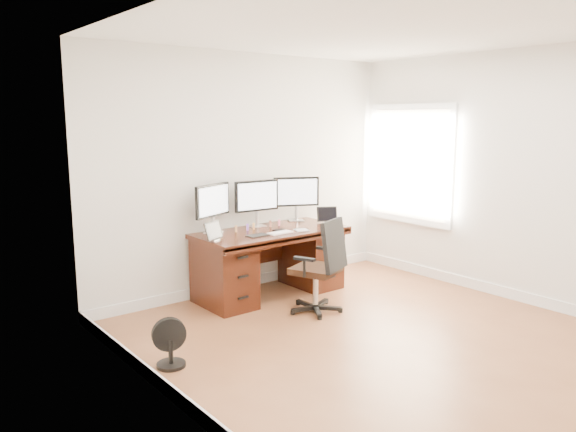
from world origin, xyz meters
TOP-DOWN VIEW (x-y plane):
  - ground at (0.00, 0.00)m, footprint 4.50×4.50m
  - back_wall at (0.00, 2.25)m, footprint 4.00×0.10m
  - right_wall at (2.00, 0.11)m, footprint 0.10×4.50m
  - desk at (0.00, 1.83)m, footprint 1.70×0.80m
  - office_chair at (0.06, 1.05)m, footprint 0.68×0.68m
  - floor_fan at (-1.74, 0.83)m, footprint 0.28×0.23m
  - monitor_left at (-0.58, 2.07)m, footprint 0.52×0.24m
  - monitor_center at (-0.00, 2.07)m, footprint 0.55×0.16m
  - monitor_right at (0.58, 2.07)m, footprint 0.51×0.28m
  - tablet_left at (-0.76, 1.75)m, footprint 0.25×0.15m
  - tablet_right at (0.80, 1.75)m, footprint 0.24×0.18m
  - keyboard at (-0.03, 1.60)m, footprint 0.28×0.13m
  - trackpad at (0.25, 1.57)m, footprint 0.18×0.18m
  - drawing_tablet at (-0.29, 1.64)m, footprint 0.23×0.15m
  - phone at (0.06, 1.74)m, footprint 0.13×0.07m
  - figurine_yellow at (-0.37, 1.95)m, footprint 0.03×0.03m
  - figurine_purple at (-0.21, 1.95)m, footprint 0.03×0.03m
  - figurine_orange at (-0.13, 1.95)m, footprint 0.03×0.03m
  - figurine_brown at (0.10, 1.95)m, footprint 0.03×0.03m
  - figurine_pink at (0.23, 1.95)m, footprint 0.03×0.03m

SIDE VIEW (x-z plane):
  - ground at x=0.00m, z-range 0.00..0.00m
  - floor_fan at x=-1.74m, z-range -0.01..0.40m
  - office_chair at x=0.06m, z-range -0.17..0.81m
  - desk at x=0.00m, z-range 0.03..0.78m
  - trackpad at x=0.25m, z-range 0.75..0.76m
  - drawing_tablet at x=-0.29m, z-range 0.75..0.76m
  - phone at x=0.06m, z-range 0.75..0.76m
  - keyboard at x=-0.03m, z-range 0.75..0.76m
  - figurine_yellow at x=-0.37m, z-range 0.75..0.83m
  - figurine_purple at x=-0.21m, z-range 0.75..0.83m
  - figurine_orange at x=-0.13m, z-range 0.75..0.83m
  - figurine_brown at x=0.10m, z-range 0.75..0.83m
  - figurine_pink at x=0.23m, z-range 0.75..0.83m
  - tablet_left at x=-0.76m, z-range 0.74..0.93m
  - tablet_right at x=0.80m, z-range 0.74..0.93m
  - monitor_left at x=-0.58m, z-range 0.82..1.35m
  - monitor_center at x=0.00m, z-range 0.82..1.35m
  - monitor_right at x=0.58m, z-range 0.82..1.35m
  - back_wall at x=0.00m, z-range 0.00..2.70m
  - right_wall at x=2.00m, z-range 0.00..2.70m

